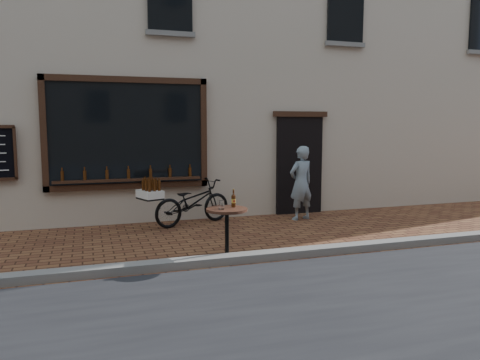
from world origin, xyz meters
name	(u,v)px	position (x,y,z in m)	size (l,w,h in m)	color
ground	(282,262)	(0.00, 0.00, 0.00)	(90.00, 90.00, 0.00)	#582E1C
kerb	(277,255)	(0.00, 0.20, 0.06)	(90.00, 0.25, 0.12)	slate
shop_building	(187,13)	(0.00, 6.50, 5.00)	(28.00, 6.20, 10.00)	#B9AA91
cargo_bicycle	(191,202)	(-0.71, 3.00, 0.47)	(2.08, 1.23, 0.98)	black
bistro_table	(227,223)	(-0.75, 0.35, 0.56)	(0.62, 0.62, 1.06)	black
pedestrian	(301,183)	(1.63, 2.78, 0.79)	(0.58, 0.38, 1.58)	gray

